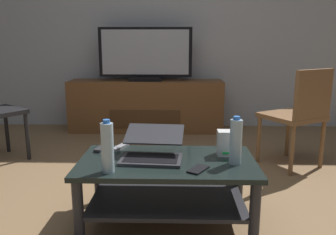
{
  "coord_description": "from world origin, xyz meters",
  "views": [
    {
      "loc": [
        0.07,
        -1.92,
        1.09
      ],
      "look_at": [
        0.01,
        0.53,
        0.55
      ],
      "focal_mm": 36.75,
      "sensor_mm": 36.0,
      "label": 1
    }
  ],
  "objects_px": {
    "dining_chair": "(299,112)",
    "water_bottle_far": "(107,147)",
    "coffee_table": "(167,179)",
    "media_cabinet": "(146,106)",
    "laptop": "(153,149)",
    "cell_phone": "(198,169)",
    "tv_remote": "(120,147)",
    "television": "(145,55)",
    "water_bottle_near": "(236,141)",
    "soundbar_remote": "(102,148)",
    "router_box": "(229,143)"
  },
  "relations": [
    {
      "from": "coffee_table",
      "to": "router_box",
      "type": "height_order",
      "value": "router_box"
    },
    {
      "from": "coffee_table",
      "to": "water_bottle_near",
      "type": "bearing_deg",
      "value": -7.16
    },
    {
      "from": "media_cabinet",
      "to": "water_bottle_far",
      "type": "bearing_deg",
      "value": -89.77
    },
    {
      "from": "coffee_table",
      "to": "water_bottle_near",
      "type": "xyz_separation_m",
      "value": [
        0.4,
        -0.05,
        0.26
      ]
    },
    {
      "from": "television",
      "to": "dining_chair",
      "type": "bearing_deg",
      "value": -41.13
    },
    {
      "from": "laptop",
      "to": "soundbar_remote",
      "type": "height_order",
      "value": "laptop"
    },
    {
      "from": "dining_chair",
      "to": "soundbar_remote",
      "type": "xyz_separation_m",
      "value": [
        -1.54,
        -0.76,
        -0.09
      ]
    },
    {
      "from": "coffee_table",
      "to": "media_cabinet",
      "type": "relative_size",
      "value": 0.56
    },
    {
      "from": "laptop",
      "to": "water_bottle_far",
      "type": "bearing_deg",
      "value": -133.06
    },
    {
      "from": "tv_remote",
      "to": "soundbar_remote",
      "type": "distance_m",
      "value": 0.12
    },
    {
      "from": "television",
      "to": "tv_remote",
      "type": "distance_m",
      "value": 2.06
    },
    {
      "from": "water_bottle_near",
      "to": "water_bottle_far",
      "type": "distance_m",
      "value": 0.73
    },
    {
      "from": "dining_chair",
      "to": "soundbar_remote",
      "type": "distance_m",
      "value": 1.72
    },
    {
      "from": "television",
      "to": "water_bottle_far",
      "type": "relative_size",
      "value": 3.81
    },
    {
      "from": "soundbar_remote",
      "to": "coffee_table",
      "type": "bearing_deg",
      "value": -12.3
    },
    {
      "from": "water_bottle_near",
      "to": "water_bottle_far",
      "type": "height_order",
      "value": "water_bottle_far"
    },
    {
      "from": "media_cabinet",
      "to": "water_bottle_near",
      "type": "distance_m",
      "value": 2.4
    },
    {
      "from": "television",
      "to": "dining_chair",
      "type": "height_order",
      "value": "television"
    },
    {
      "from": "television",
      "to": "laptop",
      "type": "xyz_separation_m",
      "value": [
        0.23,
        -2.17,
        -0.47
      ]
    },
    {
      "from": "dining_chair",
      "to": "cell_phone",
      "type": "relative_size",
      "value": 6.24
    },
    {
      "from": "coffee_table",
      "to": "water_bottle_far",
      "type": "height_order",
      "value": "water_bottle_far"
    },
    {
      "from": "dining_chair",
      "to": "water_bottle_far",
      "type": "height_order",
      "value": "dining_chair"
    },
    {
      "from": "water_bottle_far",
      "to": "coffee_table",
      "type": "bearing_deg",
      "value": 32.49
    },
    {
      "from": "media_cabinet",
      "to": "soundbar_remote",
      "type": "xyz_separation_m",
      "value": [
        -0.11,
        -2.03,
        0.1
      ]
    },
    {
      "from": "television",
      "to": "tv_remote",
      "type": "bearing_deg",
      "value": -89.77
    },
    {
      "from": "dining_chair",
      "to": "tv_remote",
      "type": "xyz_separation_m",
      "value": [
        -1.42,
        -0.74,
        -0.09
      ]
    },
    {
      "from": "media_cabinet",
      "to": "water_bottle_far",
      "type": "height_order",
      "value": "water_bottle_far"
    },
    {
      "from": "television",
      "to": "cell_phone",
      "type": "xyz_separation_m",
      "value": [
        0.5,
        -2.37,
        -0.53
      ]
    },
    {
      "from": "television",
      "to": "dining_chair",
      "type": "relative_size",
      "value": 1.27
    },
    {
      "from": "media_cabinet",
      "to": "dining_chair",
      "type": "xyz_separation_m",
      "value": [
        1.43,
        -1.27,
        0.19
      ]
    },
    {
      "from": "cell_phone",
      "to": "soundbar_remote",
      "type": "bearing_deg",
      "value": -178.31
    },
    {
      "from": "router_box",
      "to": "cell_phone",
      "type": "height_order",
      "value": "router_box"
    },
    {
      "from": "television",
      "to": "water_bottle_far",
      "type": "distance_m",
      "value": 2.44
    },
    {
      "from": "coffee_table",
      "to": "laptop",
      "type": "height_order",
      "value": "laptop"
    },
    {
      "from": "laptop",
      "to": "water_bottle_near",
      "type": "bearing_deg",
      "value": -10.48
    },
    {
      "from": "router_box",
      "to": "soundbar_remote",
      "type": "distance_m",
      "value": 0.82
    },
    {
      "from": "dining_chair",
      "to": "media_cabinet",
      "type": "bearing_deg",
      "value": 138.38
    },
    {
      "from": "coffee_table",
      "to": "laptop",
      "type": "bearing_deg",
      "value": 155.96
    },
    {
      "from": "laptop",
      "to": "cell_phone",
      "type": "xyz_separation_m",
      "value": [
        0.27,
        -0.2,
        -0.05
      ]
    },
    {
      "from": "dining_chair",
      "to": "water_bottle_far",
      "type": "bearing_deg",
      "value": -140.84
    },
    {
      "from": "media_cabinet",
      "to": "television",
      "type": "distance_m",
      "value": 0.62
    },
    {
      "from": "dining_chair",
      "to": "water_bottle_far",
      "type": "relative_size",
      "value": 2.99
    },
    {
      "from": "dining_chair",
      "to": "water_bottle_far",
      "type": "distance_m",
      "value": 1.83
    },
    {
      "from": "coffee_table",
      "to": "cell_phone",
      "type": "xyz_separation_m",
      "value": [
        0.18,
        -0.16,
        0.13
      ]
    },
    {
      "from": "water_bottle_far",
      "to": "soundbar_remote",
      "type": "relative_size",
      "value": 1.83
    },
    {
      "from": "dining_chair",
      "to": "water_bottle_near",
      "type": "bearing_deg",
      "value": -125.25
    },
    {
      "from": "laptop",
      "to": "router_box",
      "type": "relative_size",
      "value": 2.54
    },
    {
      "from": "television",
      "to": "cell_phone",
      "type": "relative_size",
      "value": 7.96
    },
    {
      "from": "water_bottle_near",
      "to": "water_bottle_far",
      "type": "xyz_separation_m",
      "value": [
        -0.71,
        -0.15,
        0.01
      ]
    },
    {
      "from": "water_bottle_near",
      "to": "coffee_table",
      "type": "bearing_deg",
      "value": 172.84
    }
  ]
}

